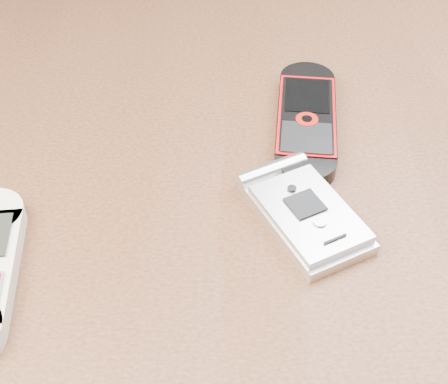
{
  "coord_description": "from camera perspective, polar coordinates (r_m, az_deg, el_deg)",
  "views": [
    {
      "loc": [
        -0.0,
        -0.34,
        1.09
      ],
      "look_at": [
        0.01,
        0.0,
        0.76
      ],
      "focal_mm": 50.0,
      "sensor_mm": 36.0,
      "label": 1
    }
  ],
  "objects": [
    {
      "name": "nokia_black_red",
      "position": [
        0.55,
        7.53,
        6.58
      ],
      "size": [
        0.07,
        0.17,
        0.02
      ],
      "primitive_type": "cube",
      "rotation": [
        0.0,
        0.0,
        -0.13
      ],
      "color": "black",
      "rests_on": "table"
    },
    {
      "name": "motorola_razr",
      "position": [
        0.47,
        7.56,
        -1.98
      ],
      "size": [
        0.1,
        0.13,
        0.02
      ],
      "primitive_type": "cube",
      "rotation": [
        0.0,
        0.0,
        0.45
      ],
      "color": "silver",
      "rests_on": "table"
    },
    {
      "name": "table",
      "position": [
        0.56,
        -0.51,
        -8.42
      ],
      "size": [
        1.2,
        0.8,
        0.75
      ],
      "color": "black",
      "rests_on": "ground"
    }
  ]
}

